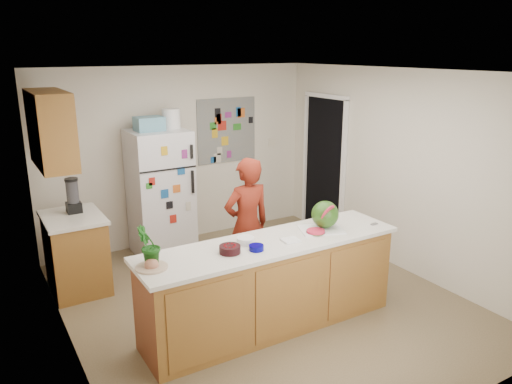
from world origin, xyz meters
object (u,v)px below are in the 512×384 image
refrigerator (160,193)px  person (247,225)px  watermelon (325,214)px  cherry_bowl (230,249)px

refrigerator → person: bearing=-73.4°
refrigerator → watermelon: bearing=-68.6°
refrigerator → cherry_bowl: bearing=-95.3°
refrigerator → person: size_ratio=1.08×
refrigerator → watermelon: 2.54m
person → cherry_bowl: 1.13m
refrigerator → person: (0.46, -1.54, -0.06)m
refrigerator → cherry_bowl: (-0.22, -2.42, 0.11)m
person → watermelon: bearing=119.4°
person → watermelon: 0.98m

